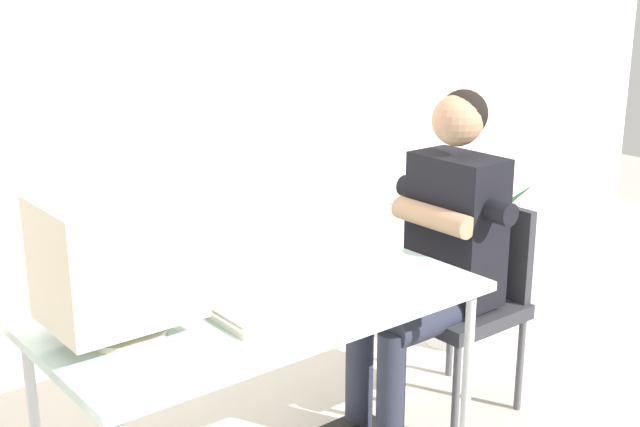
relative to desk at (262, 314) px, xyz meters
The scene contains 8 objects.
wall_back 1.64m from the desk, 77.91° to the left, with size 8.00×0.10×3.00m, color beige.
desk is the anchor object (origin of this frame).
crt_monitor 0.56m from the desk, behind, with size 0.43×0.34×0.43m.
keyboard 0.15m from the desk, behind, with size 0.18×0.45×0.03m.
office_chair 1.06m from the desk, ahead, with size 0.45×0.45×0.86m.
person_seated 0.85m from the desk, ahead, with size 0.71×0.56×1.35m.
potted_plant 1.57m from the desk, 17.07° to the left, with size 0.81×0.73×0.90m.
desk_mug 0.33m from the desk, 124.42° to the left, with size 0.07×0.08×0.11m.
Camera 1 is at (-1.46, -2.13, 1.80)m, focal length 47.12 mm.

